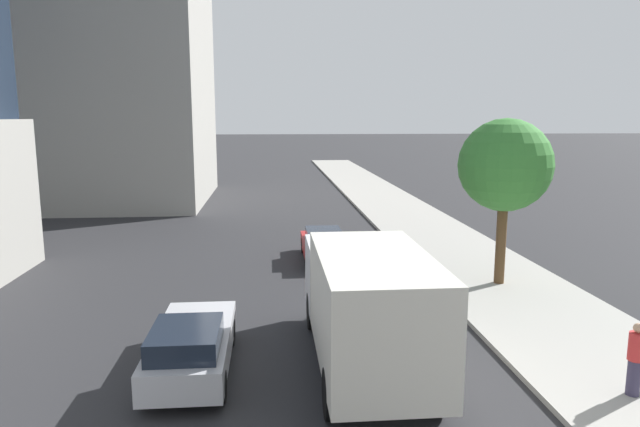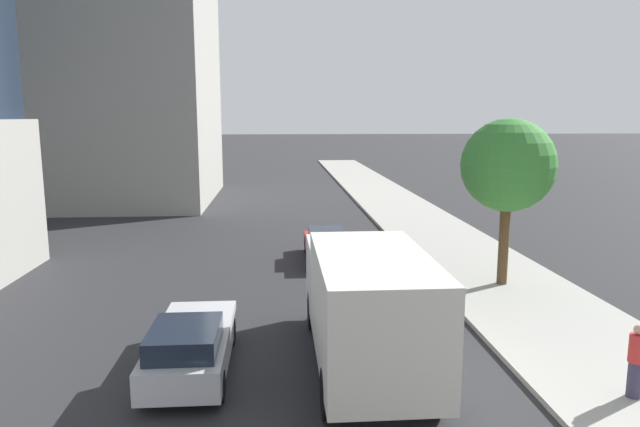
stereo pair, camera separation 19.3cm
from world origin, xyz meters
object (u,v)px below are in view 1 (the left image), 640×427
at_px(box_truck, 366,300).
at_px(pedestrian_red_shirt, 635,359).
at_px(car_silver, 191,346).
at_px(street_tree, 505,166).
at_px(car_red, 324,245).

xyz_separation_m(box_truck, pedestrian_red_shirt, (5.51, -2.08, -0.79)).
distance_m(car_silver, pedestrian_red_shirt, 9.93).
distance_m(street_tree, car_silver, 12.50).
distance_m(box_truck, pedestrian_red_shirt, 5.95).
bearing_deg(car_silver, pedestrian_red_shirt, -12.33).
bearing_deg(street_tree, car_silver, -148.20).
xyz_separation_m(street_tree, pedestrian_red_shirt, (-0.46, -8.42, -3.43)).
bearing_deg(box_truck, car_red, 90.00).
height_order(street_tree, car_silver, street_tree).
bearing_deg(car_silver, street_tree, 31.80).
height_order(car_silver, pedestrian_red_shirt, pedestrian_red_shirt).
xyz_separation_m(street_tree, car_red, (-5.97, 4.42, -3.72)).
bearing_deg(car_silver, car_red, 68.66).
bearing_deg(pedestrian_red_shirt, car_red, 113.25).
bearing_deg(box_truck, street_tree, 46.68).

